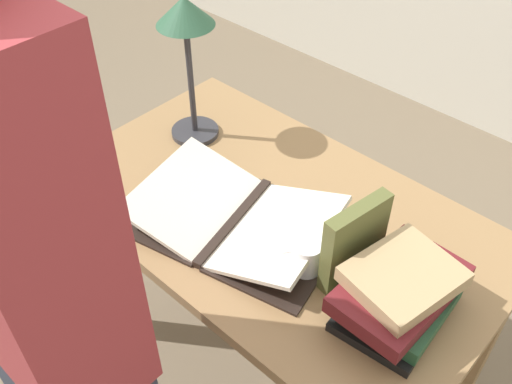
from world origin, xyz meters
name	(u,v)px	position (x,y,z in m)	size (l,w,h in m)	color
ground_plane	(270,360)	(0.00, 0.00, 0.00)	(12.00, 12.00, 0.00)	#70604C
reading_desk	(273,239)	(0.00, 0.00, 0.64)	(1.22, 0.72, 0.75)	#937047
open_book	(234,217)	(-0.04, -0.11, 0.77)	(0.61, 0.47, 0.08)	black
book_stack_tall	(399,293)	(0.41, -0.06, 0.82)	(0.23, 0.30, 0.14)	black
book_standing_upright	(354,242)	(0.27, -0.04, 0.85)	(0.06, 0.18, 0.22)	brown
reading_lamp	(186,33)	(-0.41, 0.09, 1.09)	(0.16, 0.16, 0.44)	#2D2D33
coffee_mug	(306,258)	(0.19, -0.10, 0.79)	(0.09, 0.08, 0.09)	white
person_reader	(60,340)	(0.02, -0.64, 0.87)	(0.36, 0.22, 1.75)	#2D3342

